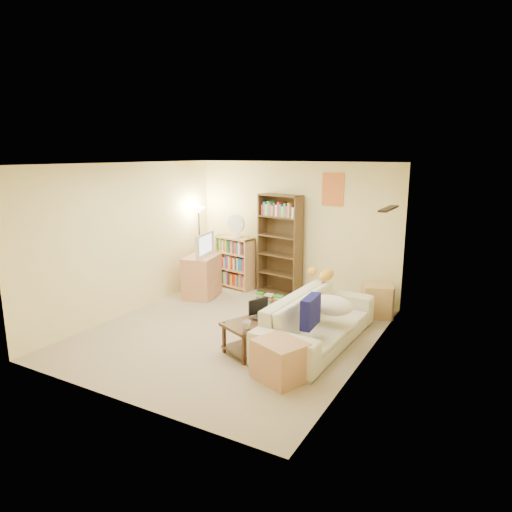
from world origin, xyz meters
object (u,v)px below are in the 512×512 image
sofa (318,321)px  coffee_table (260,331)px  tabby_cat (324,274)px  mug (247,325)px  side_table (377,300)px  end_cabinet (280,360)px  short_bookshelf (235,262)px  desk_fan (236,226)px  tall_bookshelf (280,243)px  laptop (265,317)px  floor_lamp (199,224)px  tv_stand (202,276)px  television (201,245)px

sofa → coffee_table: size_ratio=2.13×
tabby_cat → mug: size_ratio=3.58×
tabby_cat → side_table: 1.07m
end_cabinet → sofa: bearing=90.3°
short_bookshelf → desk_fan: desk_fan is taller
side_table → end_cabinet: 2.78m
tabby_cat → desk_fan: size_ratio=1.15×
tall_bookshelf → desk_fan: bearing=-166.9°
tall_bookshelf → end_cabinet: bearing=-53.6°
coffee_table → side_table: 2.39m
laptop → mug: 0.47m
laptop → coffee_table: bearing=178.5°
coffee_table → end_cabinet: size_ratio=1.92×
floor_lamp → coffee_table: bearing=-39.6°
sofa → tall_bookshelf: bearing=41.9°
tabby_cat → tv_stand: 2.47m
end_cabinet → floor_lamp: bearing=139.3°
tv_stand → floor_lamp: 1.08m
tall_bookshelf → short_bookshelf: tall_bookshelf is taller
side_table → end_cabinet: side_table is taller
television → side_table: television is taller
tabby_cat → desk_fan: bearing=158.5°
end_cabinet → desk_fan: bearing=129.3°
laptop → tv_stand: (-2.12, 1.47, -0.06)m
tv_stand → short_bookshelf: short_bookshelf is taller
tabby_cat → floor_lamp: 2.91m
coffee_table → television: (-2.10, 1.59, 0.72)m
short_bookshelf → sofa: bearing=-25.4°
desk_fan → end_cabinet: (2.42, -2.96, -1.02)m
coffee_table → mug: mug is taller
tabby_cat → tv_stand: size_ratio=0.68×
mug → end_cabinet: 0.70m
tabby_cat → side_table: (0.71, 0.63, -0.50)m
sofa → coffee_table: sofa is taller
tabby_cat → desk_fan: (-2.15, 0.85, 0.49)m
sofa → side_table: 1.60m
tabby_cat → television: size_ratio=0.70×
tv_stand → short_bookshelf: (0.23, 0.82, 0.13)m
floor_lamp → side_table: (3.52, 0.10, -1.03)m
tall_bookshelf → floor_lamp: (-1.59, -0.36, 0.29)m
tabby_cat → side_table: bearing=41.7°
sofa → short_bookshelf: bearing=56.3°
short_bookshelf → side_table: 2.94m
tv_stand → tall_bookshelf: size_ratio=0.41×
television → end_cabinet: bearing=-140.9°
television → floor_lamp: 0.66m
tabby_cat → television: (-2.44, 0.08, 0.23)m
tall_bookshelf → side_table: size_ratio=3.54×
sofa → tabby_cat: (-0.26, 0.90, 0.43)m
floor_lamp → television: bearing=-51.0°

